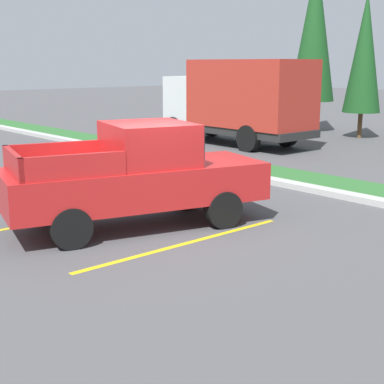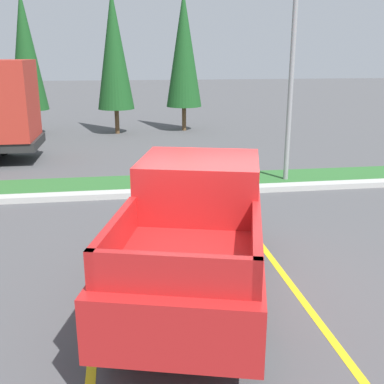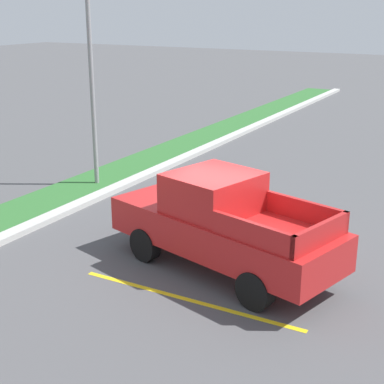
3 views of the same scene
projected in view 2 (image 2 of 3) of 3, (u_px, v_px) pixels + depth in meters
The scene contains 10 objects.
ground_plane at pixel (215, 281), 7.76m from camera, with size 120.00×120.00×0.00m, color #4C4C4F.
parking_line_near at pixel (97, 300), 7.16m from camera, with size 0.12×4.80×0.01m, color yellow.
parking_line_far at pixel (291, 285), 7.61m from camera, with size 0.12×4.80×0.01m, color yellow.
curb_strip at pixel (178, 192), 12.47m from camera, with size 56.00×0.40×0.15m, color #B2B2AD.
grass_median at pixel (173, 183), 13.53m from camera, with size 56.00×1.80×0.06m, color #2D662D.
pickup_truck_main at pixel (198, 230), 7.14m from camera, with size 3.22×5.53×2.10m.
street_light at pixel (296, 34), 12.51m from camera, with size 0.24×1.49×7.10m.
cypress_tree_left_inner at pixel (25, 51), 20.67m from camera, with size 1.64×1.64×6.29m.
cypress_tree_center at pixel (114, 50), 20.88m from camera, with size 1.65×1.65×6.36m.
cypress_tree_right_inner at pixel (184, 49), 21.75m from camera, with size 1.67×1.67×6.42m.
Camera 2 is at (-1.44, -6.88, 3.62)m, focal length 43.95 mm.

